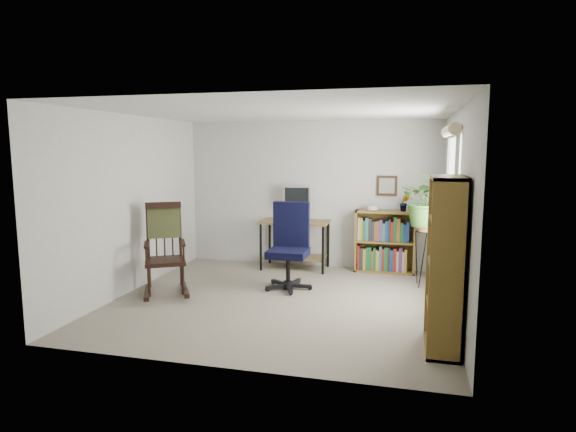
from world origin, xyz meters
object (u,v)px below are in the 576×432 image
(office_chair, at_px, (288,246))
(low_bookshelf, at_px, (385,242))
(desk, at_px, (295,245))
(rocking_chair, at_px, (165,249))
(tall_bookshelf, at_px, (445,264))

(office_chair, height_order, low_bookshelf, office_chair)
(office_chair, distance_m, low_bookshelf, 1.81)
(desk, relative_size, low_bookshelf, 1.12)
(desk, relative_size, rocking_chair, 0.88)
(office_chair, relative_size, tall_bookshelf, 0.72)
(low_bookshelf, height_order, tall_bookshelf, tall_bookshelf)
(desk, distance_m, office_chair, 1.20)
(desk, bearing_deg, office_chair, -81.58)
(desk, distance_m, tall_bookshelf, 3.52)
(office_chair, xyz_separation_m, low_bookshelf, (1.26, 1.29, -0.12))
(rocking_chair, height_order, low_bookshelf, rocking_chair)
(low_bookshelf, xyz_separation_m, tall_bookshelf, (0.69, -2.89, 0.35))
(desk, height_order, tall_bookshelf, tall_bookshelf)
(office_chair, height_order, rocking_chair, rocking_chair)
(low_bookshelf, bearing_deg, desk, -175.22)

